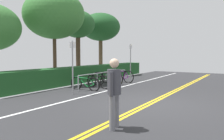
% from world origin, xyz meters
% --- Properties ---
extents(ground_plane, '(29.76, 10.55, 0.05)m').
position_xyz_m(ground_plane, '(0.00, 0.00, -0.03)').
color(ground_plane, '#2B2B2D').
extents(centre_line_yellow_inner, '(26.78, 0.10, 0.00)m').
position_xyz_m(centre_line_yellow_inner, '(0.00, -0.08, 0.00)').
color(centre_line_yellow_inner, gold).
rests_on(centre_line_yellow_inner, ground_plane).
extents(centre_line_yellow_outer, '(26.78, 0.10, 0.00)m').
position_xyz_m(centre_line_yellow_outer, '(0.00, 0.08, 0.00)').
color(centre_line_yellow_outer, gold).
rests_on(centre_line_yellow_outer, ground_plane).
extents(bike_lane_stripe_white, '(26.78, 0.12, 0.00)m').
position_xyz_m(bike_lane_stripe_white, '(0.00, 2.78, 0.00)').
color(bike_lane_stripe_white, white).
rests_on(bike_lane_stripe_white, ground_plane).
extents(bike_rack, '(4.71, 0.05, 0.75)m').
position_xyz_m(bike_rack, '(3.07, 3.82, 0.57)').
color(bike_rack, '#9EA0A5').
rests_on(bike_rack, ground_plane).
extents(bicycle_0, '(0.46, 1.72, 0.69)m').
position_xyz_m(bicycle_0, '(1.21, 3.78, 0.32)').
color(bicycle_0, black).
rests_on(bicycle_0, ground_plane).
extents(bicycle_1, '(0.54, 1.66, 0.70)m').
position_xyz_m(bicycle_1, '(2.18, 3.70, 0.33)').
color(bicycle_1, black).
rests_on(bicycle_1, ground_plane).
extents(bicycle_2, '(0.69, 1.72, 0.79)m').
position_xyz_m(bicycle_2, '(3.14, 3.75, 0.37)').
color(bicycle_2, black).
rests_on(bicycle_2, ground_plane).
extents(bicycle_3, '(0.53, 1.70, 0.72)m').
position_xyz_m(bicycle_3, '(3.98, 3.95, 0.34)').
color(bicycle_3, black).
rests_on(bicycle_3, ground_plane).
extents(bicycle_4, '(0.46, 1.77, 0.79)m').
position_xyz_m(bicycle_4, '(4.89, 3.77, 0.37)').
color(bicycle_4, black).
rests_on(bicycle_4, ground_plane).
extents(pedestrian, '(0.48, 0.32, 1.63)m').
position_xyz_m(pedestrian, '(-3.06, -0.32, 0.93)').
color(pedestrian, slate).
rests_on(pedestrian, ground_plane).
extents(sign_post_near, '(0.36, 0.06, 2.29)m').
position_xyz_m(sign_post_near, '(0.05, 3.56, 1.38)').
color(sign_post_near, gray).
rests_on(sign_post_near, ground_plane).
extents(sign_post_far, '(0.36, 0.06, 2.37)m').
position_xyz_m(sign_post_far, '(6.14, 3.79, 1.42)').
color(sign_post_far, gray).
rests_on(sign_post_far, ground_plane).
extents(hedge_backdrop, '(13.66, 1.08, 0.96)m').
position_xyz_m(hedge_backdrop, '(4.57, 6.05, 0.48)').
color(hedge_backdrop, '#1C4C21').
rests_on(hedge_backdrop, ground_plane).
extents(tree_mid, '(3.58, 3.58, 5.47)m').
position_xyz_m(tree_mid, '(2.55, 7.05, 4.04)').
color(tree_mid, '#473323').
rests_on(tree_mid, ground_plane).
extents(tree_far_right, '(2.38, 2.38, 4.78)m').
position_xyz_m(tree_far_right, '(5.33, 7.53, 3.76)').
color(tree_far_right, '#473323').
rests_on(tree_far_right, ground_plane).
extents(tree_extra, '(3.28, 3.28, 5.14)m').
position_xyz_m(tree_extra, '(8.79, 7.90, 3.96)').
color(tree_extra, brown).
rests_on(tree_extra, ground_plane).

